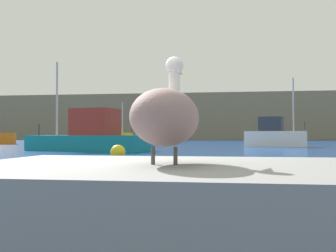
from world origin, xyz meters
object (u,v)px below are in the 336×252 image
fishing_boat_teal (90,136)px  fishing_boat_white (274,135)px  pelican (166,116)px  mooring_buoy (118,152)px  fishing_boat_yellow (107,135)px

fishing_boat_teal → fishing_boat_white: bearing=-125.5°
pelican → fishing_boat_teal: (-8.21, 21.47, -0.26)m
pelican → mooring_buoy: bearing=20.3°
fishing_boat_white → fishing_boat_teal: bearing=-122.7°
mooring_buoy → fishing_boat_white: bearing=69.0°
fishing_boat_yellow → mooring_buoy: 28.35m
fishing_boat_teal → pelican: bearing=123.4°
pelican → fishing_boat_white: bearing=-2.9°
fishing_boat_teal → mooring_buoy: fishing_boat_teal is taller
pelican → fishing_boat_white: size_ratio=0.23×
fishing_boat_white → fishing_boat_teal: size_ratio=0.68×
fishing_boat_yellow → mooring_buoy: fishing_boat_yellow is taller
fishing_boat_yellow → mooring_buoy: (8.83, -26.94, -0.55)m
fishing_boat_white → fishing_boat_teal: 15.36m
mooring_buoy → fishing_boat_yellow: bearing=108.2°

